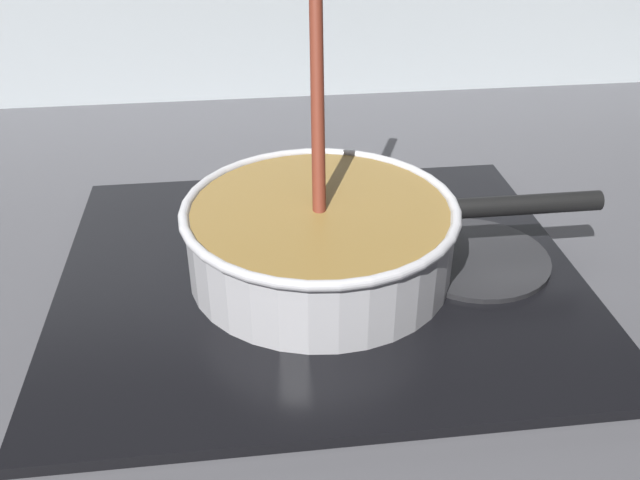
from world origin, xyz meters
name	(u,v)px	position (x,y,z in m)	size (l,w,h in m)	color
ground	(186,431)	(0.00, 0.00, -0.02)	(2.40, 1.60, 0.04)	#4C4C51
hob_plate	(320,275)	(0.14, 0.19, 0.01)	(0.56, 0.48, 0.01)	black
burner_ring	(320,267)	(0.14, 0.19, 0.02)	(0.19, 0.19, 0.01)	#592D0C
spare_burner	(474,257)	(0.31, 0.19, 0.01)	(0.17, 0.17, 0.01)	#262628
cooking_pan	(321,235)	(0.14, 0.19, 0.06)	(0.45, 0.29, 0.32)	silver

